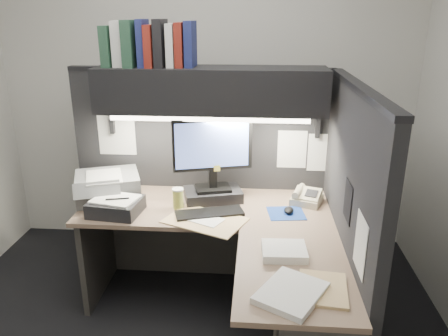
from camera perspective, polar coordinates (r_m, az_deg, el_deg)
The scene contains 20 objects.
wall_back at distance 3.76m, azimuth -2.38°, elevation 9.76°, with size 3.50×0.04×2.70m, color beige.
partition_back at distance 3.35m, azimuth -2.89°, elevation -1.22°, with size 1.90×0.06×1.60m, color black.
partition_right at distance 2.69m, azimuth 15.64°, elevation -7.36°, with size 0.06×1.50×1.60m, color black.
desk at distance 2.66m, azimuth 3.41°, elevation -15.84°, with size 1.70×1.53×0.73m.
overhead_shelf at distance 2.98m, azimuth -1.72°, elevation 10.17°, with size 1.55×0.34×0.30m, color black.
task_light_tube at distance 2.88m, azimuth -1.99°, elevation 6.38°, with size 0.04×0.04×1.32m, color white.
monitor at distance 3.04m, azimuth -1.49°, elevation -0.09°, with size 0.54×0.34×0.59m.
keyboard at distance 2.89m, azimuth -1.90°, elevation -5.93°, with size 0.45×0.15×0.02m, color black.
mousepad at distance 2.94m, azimuth 8.11°, elevation -5.87°, with size 0.24×0.22×0.00m, color navy.
mouse at distance 2.94m, azimuth 8.46°, elevation -5.47°, with size 0.06×0.10×0.04m, color black.
telephone at distance 3.11m, azimuth 10.76°, elevation -3.80°, with size 0.20×0.20×0.08m, color #B6AB8C.
coffee_cup at distance 2.98m, azimuth -6.01°, elevation -4.08°, with size 0.07×0.07×0.13m, color #C5BA4F.
printer at distance 3.24m, azimuth -14.94°, elevation -2.29°, with size 0.44×0.37×0.17m, color gray.
notebook_stack at distance 2.99m, azimuth -13.93°, elevation -4.91°, with size 0.32×0.27×0.10m, color black.
open_folder at distance 2.81m, azimuth -2.48°, elevation -6.86°, with size 0.49×0.32×0.01m, color tan.
paper_stack_a at distance 2.46m, azimuth 7.85°, elevation -10.71°, with size 0.24×0.20×0.05m, color white.
paper_stack_b at distance 2.15m, azimuth 8.76°, elevation -15.82°, with size 0.26×0.32×0.03m, color white.
manila_stack at distance 2.22m, azimuth 12.77°, elevation -15.12°, with size 0.23×0.29×0.02m, color tan.
binder_row at distance 3.02m, azimuth -9.78°, elevation 15.63°, with size 0.60×0.26×0.30m.
pinned_papers at distance 2.89m, azimuth 3.82°, elevation 0.71°, with size 1.76×1.31×0.51m.
Camera 1 is at (0.44, -2.18, 1.98)m, focal length 35.00 mm.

